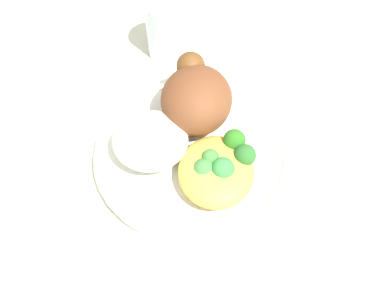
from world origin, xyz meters
The scene contains 8 objects.
ground_plane centered at (0.00, 0.00, 0.00)m, with size 2.00×2.00×0.00m, color #E8EACC.
plate centered at (0.00, 0.00, 0.01)m, with size 0.25×0.25×0.02m.
roasted_chicken centered at (0.05, 0.00, 0.06)m, with size 0.11×0.09×0.07m.
rice_pile centered at (-0.01, 0.05, 0.04)m, with size 0.09×0.09×0.05m, color silver.
mac_cheese_with_broccoli centered at (-0.04, -0.03, 0.04)m, with size 0.10×0.09×0.04m.
fork centered at (-0.17, 0.01, 0.00)m, with size 0.03×0.14×0.01m.
water_glass centered at (0.20, 0.06, 0.04)m, with size 0.07×0.07×0.09m, color silver.
napkin centered at (0.19, -0.05, 0.00)m, with size 0.07×0.12×0.00m, color white.
Camera 1 is at (-0.30, -0.03, 0.44)m, focal length 38.56 mm.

